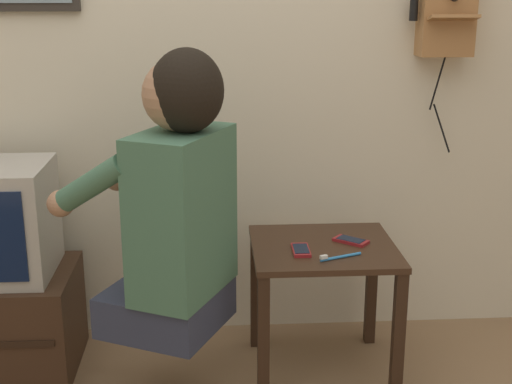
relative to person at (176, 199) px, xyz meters
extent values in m
cube|color=beige|center=(0.04, 0.59, 0.53)|extent=(6.80, 0.05, 2.55)
cube|color=#382316|center=(0.52, 0.18, -0.25)|extent=(0.52, 0.47, 0.02)
cube|color=black|center=(0.28, -0.03, -0.50)|extent=(0.04, 0.04, 0.48)
cube|color=black|center=(0.75, -0.03, -0.50)|extent=(0.04, 0.04, 0.48)
cube|color=black|center=(0.28, 0.39, -0.50)|extent=(0.04, 0.04, 0.48)
cube|color=black|center=(0.75, 0.39, -0.50)|extent=(0.04, 0.04, 0.48)
cube|color=#2D3347|center=(-0.04, 0.02, -0.39)|extent=(0.48, 0.48, 0.14)
cube|color=#426B51|center=(0.02, -0.01, -0.05)|extent=(0.36, 0.44, 0.54)
sphere|color=#A37556|center=(0.02, -0.01, 0.34)|extent=(0.23, 0.23, 0.23)
ellipsoid|color=black|center=(0.05, -0.02, 0.35)|extent=(0.31, 0.32, 0.26)
cylinder|color=#426B51|center=(-0.26, -0.06, 0.07)|extent=(0.29, 0.19, 0.21)
cylinder|color=#426B51|center=(-0.12, 0.24, 0.07)|extent=(0.29, 0.19, 0.21)
sphere|color=#A37556|center=(-0.37, 0.00, -0.01)|extent=(0.09, 0.09, 0.09)
sphere|color=#A37556|center=(-0.22, 0.29, -0.01)|extent=(0.09, 0.09, 0.09)
cube|color=#9E6B3D|center=(1.01, 0.51, 0.60)|extent=(0.20, 0.11, 0.39)
cube|color=#9E6B3D|center=(1.01, 0.43, 0.55)|extent=(0.18, 0.07, 0.03)
cylinder|color=black|center=(0.89, 0.51, 0.58)|extent=(0.03, 0.03, 0.09)
cylinder|color=black|center=(0.99, 0.50, 0.30)|extent=(0.04, 0.04, 0.22)
cylinder|color=black|center=(1.02, 0.50, 0.12)|extent=(0.07, 0.06, 0.19)
cube|color=maroon|center=(0.43, 0.12, -0.23)|extent=(0.06, 0.12, 0.01)
cube|color=black|center=(0.43, 0.12, -0.23)|extent=(0.05, 0.10, 0.00)
cube|color=maroon|center=(0.62, 0.20, -0.23)|extent=(0.13, 0.13, 0.01)
cube|color=black|center=(0.62, 0.20, -0.23)|extent=(0.11, 0.10, 0.00)
cylinder|color=#338CD8|center=(0.55, 0.05, -0.23)|extent=(0.15, 0.07, 0.01)
cube|color=white|center=(0.49, 0.02, -0.22)|extent=(0.03, 0.02, 0.01)
camera|label=1|loc=(0.12, -2.21, 0.66)|focal=50.00mm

